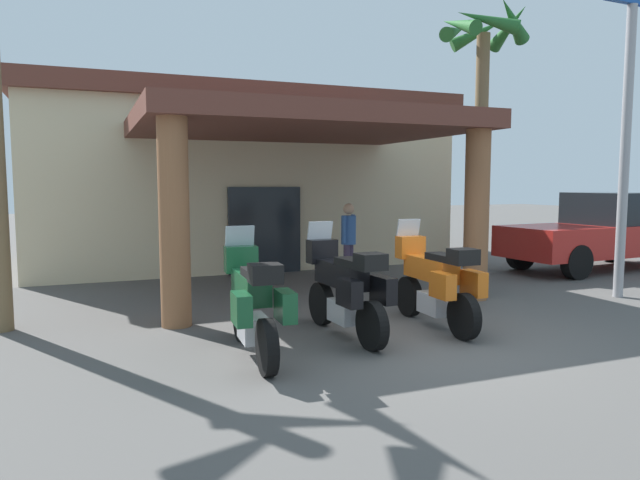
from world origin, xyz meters
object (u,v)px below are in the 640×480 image
roadside_sign (630,63)px  palm_tree_near_portico (482,72)px  motorcycle_orange (436,282)px  motorcycle_black (346,289)px  motel_building (236,178)px  pickup_truck_red (600,233)px  pedestrian (349,237)px  motorcycle_green (253,303)px

roadside_sign → palm_tree_near_portico: bearing=93.4°
motorcycle_orange → palm_tree_near_portico: (4.40, 4.36, 4.19)m
motorcycle_black → motorcycle_orange: (1.49, -0.07, 0.00)m
motel_building → motorcycle_black: bearing=-94.0°
pickup_truck_red → palm_tree_near_portico: 5.06m
pedestrian → motorcycle_orange: bearing=135.2°
pedestrian → roadside_sign: roadside_sign is taller
motorcycle_orange → roadside_sign: 5.95m
motel_building → pickup_truck_red: bearing=-33.6°
palm_tree_near_portico → pedestrian: bearing=-173.8°
motel_building → motorcycle_green: size_ratio=5.18×
pedestrian → palm_tree_near_portico: size_ratio=0.27×
motel_building → palm_tree_near_portico: size_ratio=1.76×
motorcycle_black → roadside_sign: 7.17m
motorcycle_green → pickup_truck_red: size_ratio=0.42×
roadside_sign → pickup_truck_red: bearing=45.0°
palm_tree_near_portico → roadside_sign: roadside_sign is taller
motel_building → roadside_sign: bearing=-56.3°
pedestrian → palm_tree_near_portico: bearing=-120.9°
pedestrian → roadside_sign: 6.33m
palm_tree_near_portico → motorcycle_black: bearing=-144.0°
motorcycle_black → roadside_sign: roadside_sign is taller
palm_tree_near_portico → motorcycle_green: bearing=-147.7°
pedestrian → pickup_truck_red: bearing=-133.1°
motorcycle_orange → pickup_truck_red: bearing=-62.7°
motel_building → pedestrian: (1.04, -4.98, -1.33)m
motorcycle_black → pedestrian: size_ratio=1.26×
pedestrian → roadside_sign: bearing=-167.1°
motorcycle_green → roadside_sign: bearing=-78.0°
motorcycle_black → pickup_truck_red: (8.84, 3.15, 0.24)m
motorcycle_green → palm_tree_near_portico: (7.39, 4.67, 4.19)m
roadside_sign → motorcycle_green: bearing=-173.9°
motorcycle_green → palm_tree_near_portico: 9.69m
pedestrian → roadside_sign: (4.09, -3.44, 3.39)m
roadside_sign → motorcycle_orange: bearing=-173.8°
motorcycle_green → roadside_sign: (7.61, 0.81, 3.71)m
motorcycle_black → pickup_truck_red: pickup_truck_red is taller
motel_building → pickup_truck_red: motel_building is taller
motorcycle_green → motorcycle_black: size_ratio=1.00×
motorcycle_green → motorcycle_orange: 3.00m
motorcycle_black → palm_tree_near_portico: (5.89, 4.29, 4.19)m
motorcycle_green → palm_tree_near_portico: size_ratio=0.34×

